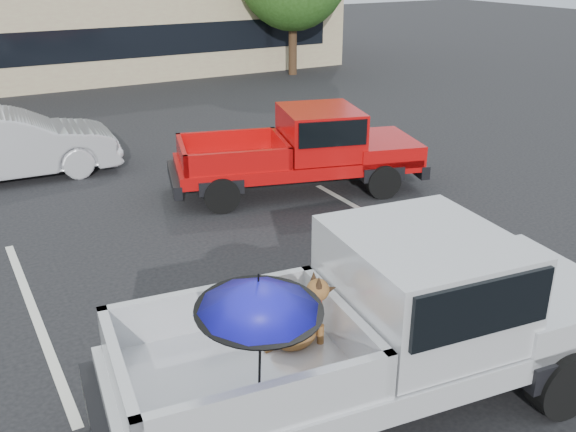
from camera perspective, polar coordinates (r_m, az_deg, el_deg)
name	(u,v)px	position (r m, az deg, el deg)	size (l,w,h in m)	color
ground	(306,327)	(8.42, 1.57, -9.84)	(90.00, 90.00, 0.00)	black
stripe_left	(35,316)	(9.27, -21.53, -8.28)	(0.12, 5.00, 0.01)	silver
stripe_right	(393,228)	(11.42, 9.35, -1.03)	(0.12, 5.00, 0.01)	silver
silver_pickup	(401,312)	(6.79, 9.98, -8.43)	(5.88, 2.60, 2.06)	black
red_pickup	(313,146)	(12.85, 2.21, 6.22)	(5.30, 3.02, 1.65)	black
silver_sedan	(9,145)	(14.79, -23.57, 5.83)	(1.54, 4.43, 1.46)	#BBBCC3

